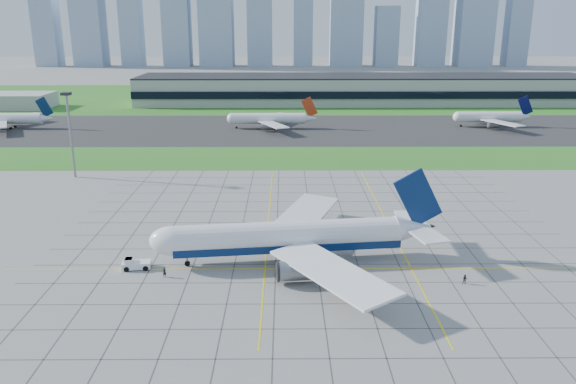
# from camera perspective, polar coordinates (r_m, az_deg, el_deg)

# --- Properties ---
(ground) EXTENTS (1400.00, 1400.00, 0.00)m
(ground) POSITION_cam_1_polar(r_m,az_deg,el_deg) (110.17, 2.93, -7.36)
(ground) COLOR #969691
(ground) RESTS_ON ground
(grass_median) EXTENTS (700.00, 35.00, 0.04)m
(grass_median) POSITION_cam_1_polar(r_m,az_deg,el_deg) (195.69, 1.46, 3.51)
(grass_median) COLOR #2F7120
(grass_median) RESTS_ON ground
(asphalt_taxiway) EXTENTS (700.00, 75.00, 0.04)m
(asphalt_taxiway) POSITION_cam_1_polar(r_m,az_deg,el_deg) (249.51, 1.06, 6.42)
(asphalt_taxiway) COLOR #383838
(asphalt_taxiway) RESTS_ON ground
(grass_far) EXTENTS (700.00, 145.00, 0.04)m
(grass_far) POSITION_cam_1_polar(r_m,az_deg,el_deg) (358.23, 0.62, 9.60)
(grass_far) COLOR #2F7120
(grass_far) RESTS_ON ground
(apron_markings) EXTENTS (120.00, 130.00, 0.03)m
(apron_markings) POSITION_cam_1_polar(r_m,az_deg,el_deg) (120.37, 2.84, -5.18)
(apron_markings) COLOR #474744
(apron_markings) RESTS_ON ground
(terminal) EXTENTS (260.00, 43.00, 15.80)m
(terminal) POSITION_cam_1_polar(r_m,az_deg,el_deg) (335.49, 7.66, 10.32)
(terminal) COLOR #B7B7B2
(terminal) RESTS_ON ground
(service_block) EXTENTS (50.00, 25.00, 8.00)m
(service_block) POSITION_cam_1_polar(r_m,az_deg,el_deg) (348.74, -26.85, 8.28)
(service_block) COLOR #B7B7B2
(service_block) RESTS_ON ground
(light_mast) EXTENTS (2.50, 2.50, 25.60)m
(light_mast) POSITION_cam_1_polar(r_m,az_deg,el_deg) (179.52, -21.32, 6.42)
(light_mast) COLOR gray
(light_mast) RESTS_ON ground
(city_skyline) EXTENTS (523.00, 32.40, 160.00)m
(city_skyline) POSITION_cam_1_polar(r_m,az_deg,el_deg) (620.49, -0.65, 18.12)
(city_skyline) COLOR #94A9C2
(city_skyline) RESTS_ON ground
(airliner) EXTENTS (57.56, 58.02, 18.14)m
(airliner) POSITION_cam_1_polar(r_m,az_deg,el_deg) (109.71, 0.19, -4.63)
(airliner) COLOR white
(airliner) RESTS_ON ground
(pushback_tug) EXTENTS (7.88, 3.25, 2.17)m
(pushback_tug) POSITION_cam_1_polar(r_m,az_deg,el_deg) (111.72, -15.26, -7.07)
(pushback_tug) COLOR white
(pushback_tug) RESTS_ON ground
(crew_near) EXTENTS (0.84, 0.82, 1.95)m
(crew_near) POSITION_cam_1_polar(r_m,az_deg,el_deg) (106.96, -12.43, -7.95)
(crew_near) COLOR black
(crew_near) RESTS_ON ground
(crew_far) EXTENTS (1.04, 0.91, 1.81)m
(crew_far) POSITION_cam_1_polar(r_m,az_deg,el_deg) (106.75, 17.54, -8.46)
(crew_far) COLOR black
(crew_far) RESTS_ON ground
(distant_jet_0) EXTENTS (37.33, 42.66, 14.08)m
(distant_jet_0) POSITION_cam_1_polar(r_m,az_deg,el_deg) (279.43, -26.65, 6.70)
(distant_jet_0) COLOR white
(distant_jet_0) RESTS_ON ground
(distant_jet_1) EXTENTS (37.86, 42.66, 14.08)m
(distant_jet_1) POSITION_cam_1_polar(r_m,az_deg,el_deg) (250.33, -1.84, 7.48)
(distant_jet_1) COLOR white
(distant_jet_1) RESTS_ON ground
(distant_jet_2) EXTENTS (33.43, 42.66, 14.08)m
(distant_jet_2) POSITION_cam_1_polar(r_m,az_deg,el_deg) (270.34, 19.89, 7.19)
(distant_jet_2) COLOR white
(distant_jet_2) RESTS_ON ground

